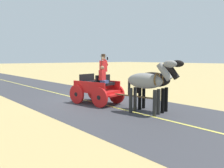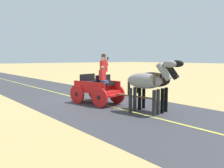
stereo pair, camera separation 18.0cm
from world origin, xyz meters
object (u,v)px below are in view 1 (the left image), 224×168
(traffic_cone, at_px, (99,88))
(horse_off_side, at_px, (147,82))
(horse_drawn_carriage, at_px, (98,88))
(horse_near_side, at_px, (155,81))

(traffic_cone, bearing_deg, horse_off_side, 69.48)
(horse_drawn_carriage, distance_m, horse_near_side, 3.09)
(horse_near_side, xyz_separation_m, traffic_cone, (-1.66, -6.16, -1.07))
(horse_off_side, bearing_deg, traffic_cone, -110.52)
(traffic_cone, bearing_deg, horse_near_side, 74.89)
(horse_drawn_carriage, distance_m, traffic_cone, 4.19)
(horse_drawn_carriage, bearing_deg, traffic_cone, -128.40)
(horse_near_side, distance_m, horse_off_side, 0.70)
(horse_drawn_carriage, relative_size, horse_near_side, 2.04)
(horse_drawn_carriage, bearing_deg, horse_near_side, 107.40)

